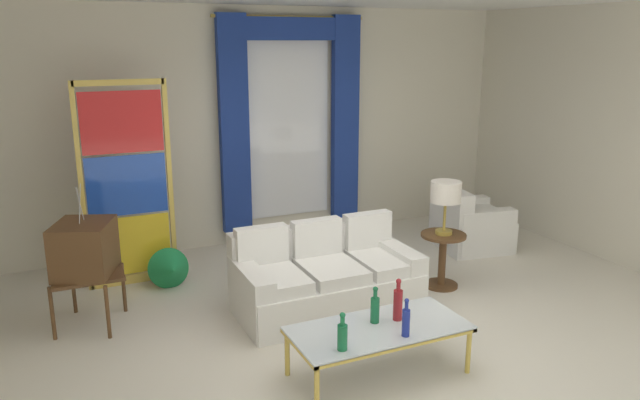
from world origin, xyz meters
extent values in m
plane|color=silver|center=(0.00, 0.00, 0.00)|extent=(16.00, 16.00, 0.00)
cube|color=silver|center=(0.00, 3.06, 1.50)|extent=(8.00, 0.12, 3.00)
cube|color=silver|center=(3.66, 0.60, 1.50)|extent=(0.12, 7.00, 3.00)
cube|color=white|center=(0.49, 2.98, 1.55)|extent=(1.10, 0.02, 2.50)
cylinder|color=gold|center=(0.49, 2.90, 2.86)|extent=(2.00, 0.04, 0.04)
cube|color=navy|center=(-0.28, 2.88, 1.55)|extent=(0.36, 0.12, 2.70)
cube|color=navy|center=(1.26, 2.88, 1.55)|extent=(0.36, 0.12, 2.70)
cube|color=navy|center=(0.49, 2.88, 2.72)|extent=(1.80, 0.10, 0.28)
cube|color=white|center=(-0.07, 0.61, 0.19)|extent=(1.74, 0.90, 0.38)
cube|color=white|center=(-0.07, 0.98, 0.39)|extent=(1.74, 0.20, 0.78)
cube|color=white|center=(0.71, 0.61, 0.28)|extent=(0.20, 0.86, 0.56)
cube|color=white|center=(-0.85, 0.61, 0.28)|extent=(0.20, 0.86, 0.56)
cube|color=white|center=(0.51, 0.56, 0.44)|extent=(0.54, 0.74, 0.12)
cube|color=white|center=(0.51, 0.88, 0.66)|extent=(0.51, 0.14, 0.40)
cube|color=white|center=(-0.07, 0.56, 0.44)|extent=(0.54, 0.74, 0.12)
cube|color=white|center=(-0.07, 0.88, 0.66)|extent=(0.51, 0.14, 0.40)
cube|color=white|center=(-0.65, 0.56, 0.44)|extent=(0.54, 0.74, 0.12)
cube|color=white|center=(-0.65, 0.88, 0.66)|extent=(0.51, 0.14, 0.40)
cube|color=silver|center=(-0.22, -0.63, 0.40)|extent=(1.40, 0.65, 0.02)
cube|color=gold|center=(-0.22, -0.33, 0.38)|extent=(1.40, 0.04, 0.03)
cube|color=gold|center=(-0.22, -0.94, 0.38)|extent=(1.40, 0.04, 0.03)
cube|color=gold|center=(-0.90, -0.63, 0.38)|extent=(0.04, 0.65, 0.03)
cube|color=gold|center=(0.46, -0.63, 0.38)|extent=(0.04, 0.65, 0.03)
cylinder|color=gold|center=(-0.88, -0.35, 0.19)|extent=(0.04, 0.04, 0.38)
cylinder|color=gold|center=(0.44, -0.35, 0.19)|extent=(0.04, 0.04, 0.38)
cylinder|color=gold|center=(-0.88, -0.92, 0.19)|extent=(0.04, 0.04, 0.38)
cylinder|color=gold|center=(0.44, -0.92, 0.19)|extent=(0.04, 0.04, 0.38)
cylinder|color=#196B3D|center=(-0.64, -0.84, 0.51)|extent=(0.07, 0.07, 0.19)
cylinder|color=#196B3D|center=(-0.64, -0.84, 0.63)|extent=(0.03, 0.03, 0.06)
sphere|color=#196B3D|center=(-0.64, -0.84, 0.68)|extent=(0.04, 0.04, 0.04)
cylinder|color=maroon|center=(-0.02, -0.58, 0.54)|extent=(0.07, 0.07, 0.25)
cylinder|color=maroon|center=(-0.02, -0.58, 0.69)|extent=(0.03, 0.03, 0.06)
sphere|color=maroon|center=(-0.02, -0.58, 0.74)|extent=(0.04, 0.04, 0.04)
cylinder|color=#196B3D|center=(-0.21, -0.55, 0.51)|extent=(0.07, 0.07, 0.21)
cylinder|color=#196B3D|center=(-0.21, -0.55, 0.65)|extent=(0.03, 0.03, 0.06)
sphere|color=#196B3D|center=(-0.21, -0.55, 0.69)|extent=(0.04, 0.04, 0.04)
cylinder|color=navy|center=(-0.11, -0.85, 0.52)|extent=(0.06, 0.06, 0.21)
cylinder|color=navy|center=(-0.11, -0.85, 0.65)|extent=(0.03, 0.03, 0.06)
sphere|color=navy|center=(-0.11, -0.85, 0.70)|extent=(0.04, 0.04, 0.04)
cube|color=brown|center=(-2.22, 1.24, 0.50)|extent=(0.62, 0.54, 0.03)
cylinder|color=brown|center=(-2.54, 1.07, 0.25)|extent=(0.04, 0.04, 0.50)
cylinder|color=brown|center=(-2.34, 1.59, 0.25)|extent=(0.04, 0.04, 0.50)
cylinder|color=brown|center=(-2.10, 0.90, 0.25)|extent=(0.04, 0.04, 0.50)
cylinder|color=brown|center=(-1.89, 1.42, 0.25)|extent=(0.04, 0.04, 0.50)
cube|color=brown|center=(-2.22, 1.24, 0.76)|extent=(0.65, 0.70, 0.48)
cube|color=black|center=(-2.44, 1.33, 0.78)|extent=(0.15, 0.37, 0.30)
cylinder|color=gold|center=(-2.47, 1.25, 0.59)|extent=(0.02, 0.04, 0.04)
cylinder|color=gold|center=(-2.41, 1.40, 0.59)|extent=(0.02, 0.04, 0.04)
cylinder|color=silver|center=(-2.22, 1.24, 1.18)|extent=(0.06, 0.12, 0.34)
cylinder|color=silver|center=(-2.22, 1.24, 1.18)|extent=(0.06, 0.12, 0.34)
cube|color=white|center=(2.42, 1.54, 0.20)|extent=(0.91, 0.91, 0.40)
cube|color=white|center=(2.42, 1.54, 0.45)|extent=(0.78, 0.78, 0.10)
cube|color=white|center=(2.10, 1.59, 0.40)|extent=(0.32, 0.82, 0.80)
cube|color=white|center=(2.47, 1.86, 0.29)|extent=(0.75, 0.29, 0.58)
cube|color=white|center=(2.37, 1.23, 0.29)|extent=(0.75, 0.29, 0.58)
cube|color=gold|center=(-2.15, 2.14, 1.10)|extent=(0.05, 0.05, 2.20)
cube|color=gold|center=(-1.25, 2.14, 1.10)|extent=(0.05, 0.05, 2.20)
cube|color=gold|center=(-1.70, 2.14, 2.17)|extent=(0.90, 0.05, 0.06)
cube|color=gold|center=(-1.70, 2.14, 0.05)|extent=(0.90, 0.05, 0.10)
cube|color=yellow|center=(-1.70, 2.14, 0.43)|extent=(0.82, 0.02, 0.64)
cube|color=#1E47B7|center=(-1.70, 2.14, 1.10)|extent=(0.82, 0.02, 0.64)
cube|color=red|center=(-1.70, 2.14, 1.77)|extent=(0.82, 0.02, 0.64)
cylinder|color=beige|center=(-1.37, 1.92, 0.03)|extent=(0.16, 0.16, 0.06)
ellipsoid|color=#1A608F|center=(-1.37, 1.92, 0.14)|extent=(0.18, 0.32, 0.20)
sphere|color=#1A608F|center=(-1.37, 2.06, 0.25)|extent=(0.09, 0.09, 0.09)
cone|color=gold|center=(-1.37, 2.12, 0.25)|extent=(0.02, 0.04, 0.02)
cone|color=#1D8B48|center=(-1.37, 1.74, 0.24)|extent=(0.44, 0.40, 0.50)
cylinder|color=brown|center=(1.30, 0.64, 0.58)|extent=(0.48, 0.48, 0.03)
cylinder|color=brown|center=(1.30, 0.64, 0.29)|extent=(0.08, 0.08, 0.55)
cylinder|color=brown|center=(1.30, 0.64, 0.01)|extent=(0.36, 0.36, 0.03)
cylinder|color=#B29338|center=(1.30, 0.64, 0.61)|extent=(0.18, 0.18, 0.04)
cylinder|color=#B29338|center=(1.30, 0.64, 0.81)|extent=(0.03, 0.03, 0.36)
cylinder|color=silver|center=(1.30, 0.64, 1.05)|extent=(0.32, 0.32, 0.22)
camera|label=1|loc=(-2.46, -4.41, 2.58)|focal=34.28mm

